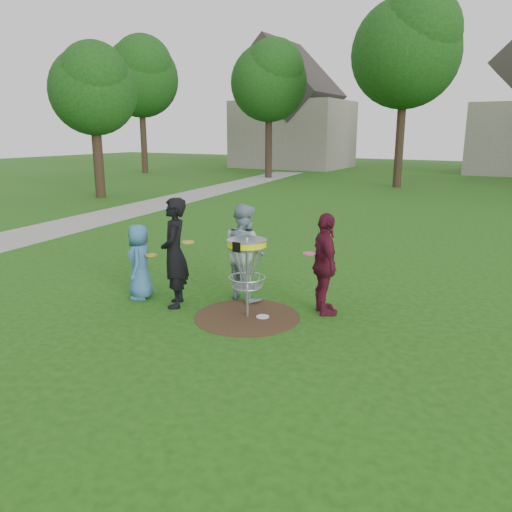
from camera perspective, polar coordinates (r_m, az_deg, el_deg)
The scene contains 11 objects.
ground at distance 8.53m, azimuth -1.01°, elevation -6.96°, with size 100.00×100.00×0.00m, color #19470F.
dirt_patch at distance 8.53m, azimuth -1.01°, elevation -6.93°, with size 1.80×1.80×0.01m, color #47331E.
concrete_path at distance 20.68m, azimuth -13.67°, elevation 5.21°, with size 2.20×40.00×0.02m, color #9E9E99.
player_blue at distance 9.52m, azimuth -13.16°, elevation -0.63°, with size 0.69×0.45×1.41m, color #34638F.
player_black at distance 8.90m, azimuth -9.30°, elevation 0.34°, with size 0.71×0.47×1.95m, color black.
player_grey at distance 9.20m, azimuth -1.36°, elevation 0.46°, with size 0.87×0.68×1.79m, color gray.
player_maroon at distance 8.50m, azimuth 7.90°, elevation -0.95°, with size 1.03×0.43×1.75m, color #511224.
disc_on_grass at distance 8.50m, azimuth 0.77°, elevation -6.96°, with size 0.22×0.22×0.02m, color silver.
disc_golf_basket at distance 8.22m, azimuth -1.04°, elevation -0.31°, with size 0.66×0.67×1.38m.
held_discs at distance 8.76m, azimuth -3.94°, elevation 0.83°, with size 3.03×0.97×0.35m.
tree_row at distance 27.92m, azimuth 23.47°, elevation 19.47°, with size 51.20×17.42×9.90m.
Camera 1 is at (4.08, -6.84, 3.07)m, focal length 35.00 mm.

